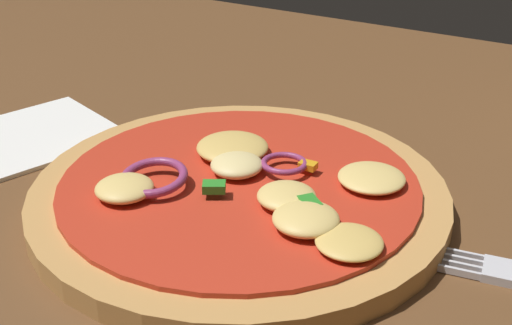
% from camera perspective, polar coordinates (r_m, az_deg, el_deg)
% --- Properties ---
extents(dining_table, '(1.13, 0.89, 0.03)m').
position_cam_1_polar(dining_table, '(0.42, -8.22, -5.54)').
color(dining_table, brown).
rests_on(dining_table, ground).
extents(pizza, '(0.25, 0.25, 0.03)m').
position_cam_1_polar(pizza, '(0.41, -1.27, -2.51)').
color(pizza, tan).
rests_on(pizza, dining_table).
extents(napkin, '(0.13, 0.13, 0.00)m').
position_cam_1_polar(napkin, '(0.52, -18.10, 2.14)').
color(napkin, white).
rests_on(napkin, dining_table).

